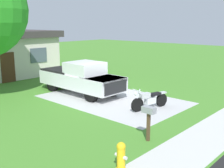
% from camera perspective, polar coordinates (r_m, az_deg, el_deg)
% --- Properties ---
extents(ground_plane, '(80.00, 80.00, 0.00)m').
position_cam_1_polar(ground_plane, '(15.19, 0.13, -3.19)').
color(ground_plane, '#44802A').
extents(driveway_pad, '(4.98, 7.71, 0.01)m').
position_cam_1_polar(driveway_pad, '(15.19, 0.13, -3.18)').
color(driveway_pad, '#B5B5B5').
rests_on(driveway_pad, ground).
extents(sidewalk_strip, '(36.00, 1.80, 0.01)m').
position_cam_1_polar(sidewalk_strip, '(12.20, 21.69, -8.10)').
color(sidewalk_strip, beige).
rests_on(sidewalk_strip, ground).
extents(motorcycle, '(2.18, 0.86, 1.09)m').
position_cam_1_polar(motorcycle, '(13.55, 7.74, -3.19)').
color(motorcycle, black).
rests_on(motorcycle, ground).
extents(pickup_truck, '(2.06, 5.65, 1.90)m').
position_cam_1_polar(pickup_truck, '(16.46, -6.59, 1.36)').
color(pickup_truck, black).
rests_on(pickup_truck, ground).
extents(fire_hydrant, '(0.32, 0.40, 0.87)m').
position_cam_1_polar(fire_hydrant, '(8.03, 1.87, -14.78)').
color(fire_hydrant, yellow).
rests_on(fire_hydrant, ground).
extents(mailbox, '(0.26, 0.48, 1.26)m').
position_cam_1_polar(mailbox, '(9.80, 7.57, -6.25)').
color(mailbox, '#4C3823').
rests_on(mailbox, ground).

